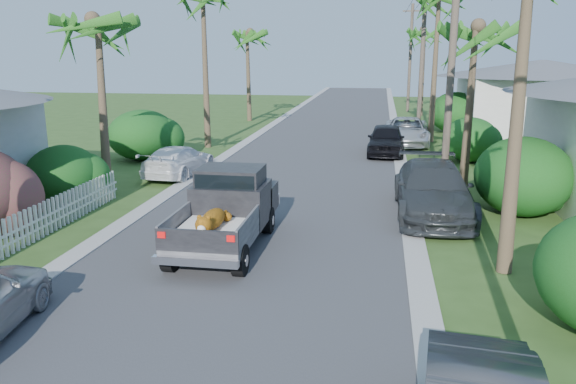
% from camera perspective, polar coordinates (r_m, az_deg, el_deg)
% --- Properties ---
extents(road, '(8.00, 100.00, 0.02)m').
position_cam_1_polar(road, '(32.87, 3.53, 5.17)').
color(road, '#38383A').
rests_on(road, ground).
extents(curb_left, '(0.60, 100.00, 0.06)m').
position_cam_1_polar(curb_left, '(33.57, -3.82, 5.38)').
color(curb_left, '#A5A39E').
rests_on(curb_left, ground).
extents(curb_right, '(0.60, 100.00, 0.06)m').
position_cam_1_polar(curb_right, '(32.72, 11.07, 4.93)').
color(curb_right, '#A5A39E').
rests_on(curb_right, ground).
extents(pickup_truck, '(1.98, 5.12, 2.06)m').
position_cam_1_polar(pickup_truck, '(15.19, -6.02, -1.55)').
color(pickup_truck, black).
rests_on(pickup_truck, ground).
extents(parked_car_rm, '(2.36, 5.67, 1.64)m').
position_cam_1_polar(parked_car_rm, '(18.35, 14.51, 0.18)').
color(parked_car_rm, '#333739').
rests_on(parked_car_rm, ground).
extents(parked_car_rf, '(1.90, 4.49, 1.51)m').
position_cam_1_polar(parked_car_rf, '(28.87, 9.93, 5.24)').
color(parked_car_rf, black).
rests_on(parked_car_rf, ground).
extents(parked_car_rd, '(2.64, 5.41, 1.48)m').
position_cam_1_polar(parked_car_rd, '(32.28, 11.94, 6.04)').
color(parked_car_rd, silver).
rests_on(parked_car_rd, ground).
extents(parked_car_lf, '(2.21, 4.49, 1.26)m').
position_cam_1_polar(parked_car_lf, '(23.96, -11.02, 3.10)').
color(parked_car_lf, white).
rests_on(parked_car_lf, ground).
extents(palm_l_b, '(4.40, 4.40, 7.40)m').
position_cam_1_polar(palm_l_b, '(21.80, -18.94, 16.15)').
color(palm_l_b, brown).
rests_on(palm_l_b, ground).
extents(palm_l_d, '(4.40, 4.40, 7.70)m').
position_cam_1_polar(palm_l_d, '(42.47, -4.13, 15.87)').
color(palm_l_d, brown).
rests_on(palm_l_d, ground).
extents(palm_r_b, '(4.40, 4.40, 7.20)m').
position_cam_1_polar(palm_r_b, '(22.58, 18.53, 15.58)').
color(palm_r_b, brown).
rests_on(palm_r_b, ground).
extents(palm_r_d, '(4.40, 4.40, 8.00)m').
position_cam_1_polar(palm_r_d, '(47.45, 13.75, 15.68)').
color(palm_r_d, brown).
rests_on(palm_r_d, ground).
extents(shrub_l_c, '(2.40, 2.64, 2.00)m').
position_cam_1_polar(shrub_l_c, '(20.73, -21.85, 1.69)').
color(shrub_l_c, '#184313').
rests_on(shrub_l_c, ground).
extents(shrub_l_d, '(3.20, 3.52, 2.40)m').
position_cam_1_polar(shrub_l_d, '(27.97, -14.59, 5.64)').
color(shrub_l_d, '#184313').
rests_on(shrub_l_d, ground).
extents(shrub_r_b, '(3.00, 3.30, 2.50)m').
position_cam_1_polar(shrub_r_b, '(19.25, 22.77, 1.48)').
color(shrub_r_b, '#184313').
rests_on(shrub_r_b, ground).
extents(shrub_r_c, '(2.60, 2.86, 2.10)m').
position_cam_1_polar(shrub_r_c, '(27.93, 18.02, 5.08)').
color(shrub_r_c, '#184313').
rests_on(shrub_r_c, ground).
extents(shrub_r_d, '(3.20, 3.52, 2.60)m').
position_cam_1_polar(shrub_r_d, '(37.80, 16.63, 7.75)').
color(shrub_r_d, '#184313').
rests_on(shrub_r_d, ground).
extents(picket_fence, '(0.10, 11.00, 1.00)m').
position_cam_1_polar(picket_fence, '(16.46, -25.45, -3.50)').
color(picket_fence, white).
rests_on(picket_fence, ground).
extents(house_right_far, '(9.00, 8.00, 4.60)m').
position_cam_1_polar(house_right_far, '(38.68, 24.15, 8.47)').
color(house_right_far, silver).
rests_on(house_right_far, ground).
extents(utility_pole_b, '(1.60, 0.26, 9.00)m').
position_cam_1_polar(utility_pole_b, '(20.45, 16.27, 12.18)').
color(utility_pole_b, brown).
rests_on(utility_pole_b, ground).
extents(utility_pole_c, '(1.60, 0.26, 9.00)m').
position_cam_1_polar(utility_pole_c, '(35.39, 13.45, 12.92)').
color(utility_pole_c, brown).
rests_on(utility_pole_c, ground).
extents(utility_pole_d, '(1.60, 0.26, 9.00)m').
position_cam_1_polar(utility_pole_d, '(50.37, 12.31, 13.21)').
color(utility_pole_d, brown).
rests_on(utility_pole_d, ground).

